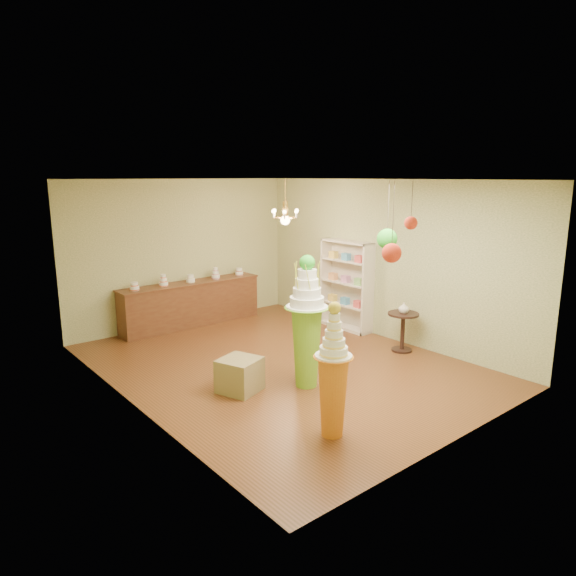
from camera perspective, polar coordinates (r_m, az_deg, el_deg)
floor at (r=8.58m, az=-0.80°, el=-8.52°), size 6.50×6.50×0.00m
ceiling at (r=8.02m, az=-0.87°, el=11.95°), size 6.50×6.50×0.00m
wall_back at (r=10.86m, az=-11.61°, el=3.87°), size 5.00×0.04×3.00m
wall_front at (r=6.04m, az=18.81°, el=-3.25°), size 5.00×0.04×3.00m
wall_left at (r=6.92m, az=-17.23°, el=-1.20°), size 0.04×6.50×3.00m
wall_right at (r=9.89m, az=10.57°, el=3.10°), size 0.04×6.50×3.00m
pedestal_green at (r=7.50m, az=2.08°, el=-4.76°), size 0.72×0.72×1.97m
pedestal_orange at (r=6.19m, az=5.02°, el=-10.66°), size 0.56×0.56×1.65m
burlap_riser at (r=7.54m, az=-5.39°, el=-9.59°), size 0.69×0.69×0.49m
sideboard at (r=10.81m, az=-10.68°, el=-1.65°), size 3.04×0.54×1.16m
shelving_unit at (r=10.41m, az=6.51°, el=0.34°), size 0.33×1.20×1.80m
round_table at (r=9.31m, az=12.64°, el=-4.20°), size 0.67×0.67×0.70m
vase at (r=9.22m, az=12.74°, el=-2.15°), size 0.20×0.20×0.19m
pom_red_left at (r=6.11m, az=11.44°, el=3.84°), size 0.23×0.23×0.94m
pom_green_mid at (r=7.15m, az=10.95°, el=5.39°), size 0.28×0.28×0.92m
pom_red_right at (r=6.00m, az=13.49°, el=7.06°), size 0.15×0.15×0.54m
chandelier at (r=9.62m, az=-0.31°, el=7.86°), size 0.67×0.67×0.85m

